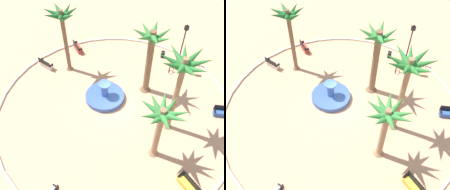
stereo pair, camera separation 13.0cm
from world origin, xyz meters
The scene contains 15 objects.
ground_plane centered at (0.00, 0.00, 0.00)m, with size 80.00×80.00×0.00m, color tan.
plaza_curb centered at (0.00, 0.00, 0.10)m, with size 20.37×20.37×0.20m, color silver.
fountain centered at (1.11, 0.46, 0.28)m, with size 3.46×3.46×1.84m.
palm_tree_near_fountain centered at (6.38, 1.86, 5.18)m, with size 3.22×3.26×6.65m.
palm_tree_by_curb centered at (-5.48, -0.35, 4.13)m, with size 3.24×3.23×5.31m.
palm_tree_mid_plaza centered at (-3.99, -2.71, 5.83)m, with size 3.51×3.55×7.24m.
palm_tree_far_side centered at (0.41, -3.36, 4.58)m, with size 3.49×3.51×6.50m.
bench_east centered at (7.67, 3.89, 0.35)m, with size 1.65×1.17×1.00m.
bench_west centered at (-8.72, -0.90, 0.35)m, with size 1.64×0.66×1.00m.
bench_southeast centered at (-5.13, -7.50, 0.35)m, with size 1.32×1.60×1.00m.
bench_southwest centered at (8.91, -0.01, 0.35)m, with size 1.60×0.51×1.00m.
lamppost centered at (2.34, -8.70, 2.54)m, with size 0.32×0.32×4.34m.
trash_bin centered at (3.69, -7.62, 0.39)m, with size 0.46×0.46×0.73m.
bicycle_red_frame centered at (1.76, -7.20, 0.38)m, with size 1.18×1.33×0.94m.
person_cyclist_helmet centered at (0.21, -8.59, 0.96)m, with size 0.23×0.53×1.71m.
Camera 2 is at (-12.40, 6.47, 16.15)m, focal length 38.91 mm.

